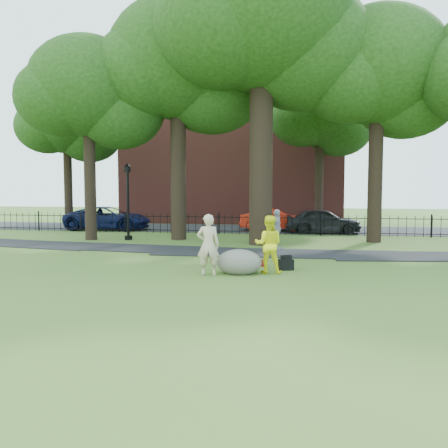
% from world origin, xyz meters
% --- Properties ---
extents(ground, '(120.00, 120.00, 0.00)m').
position_xyz_m(ground, '(0.00, 0.00, 0.00)').
color(ground, '#3C5C20').
rests_on(ground, ground).
extents(footpath, '(36.07, 3.85, 0.03)m').
position_xyz_m(footpath, '(1.00, 3.90, 0.00)').
color(footpath, black).
rests_on(footpath, ground).
extents(street, '(80.00, 7.00, 0.02)m').
position_xyz_m(street, '(0.00, 16.00, 0.00)').
color(street, black).
rests_on(street, ground).
extents(iron_fence, '(44.00, 0.04, 1.20)m').
position_xyz_m(iron_fence, '(0.00, 12.00, 0.60)').
color(iron_fence, black).
rests_on(iron_fence, ground).
extents(brick_building, '(18.00, 8.00, 12.00)m').
position_xyz_m(brick_building, '(-4.00, 24.00, 6.00)').
color(brick_building, maroon).
rests_on(brick_building, ground).
extents(big_tree, '(10.08, 8.61, 14.37)m').
position_xyz_m(big_tree, '(0.13, 7.09, 10.14)').
color(big_tree, black).
rests_on(big_tree, ground).
extents(tree_row, '(26.82, 7.96, 12.42)m').
position_xyz_m(tree_row, '(0.52, 8.40, 8.15)').
color(tree_row, black).
rests_on(tree_row, ground).
extents(woman, '(0.74, 0.55, 1.83)m').
position_xyz_m(woman, '(-0.75, -1.21, 0.92)').
color(woman, beige).
rests_on(woman, ground).
extents(man, '(0.87, 0.68, 1.77)m').
position_xyz_m(man, '(0.98, -0.49, 0.88)').
color(man, '#FFF615').
rests_on(man, ground).
extents(pedestrian, '(0.68, 1.10, 1.75)m').
position_xyz_m(pedestrian, '(0.87, 5.16, 0.88)').
color(pedestrian, '#9D9DA1').
rests_on(pedestrian, ground).
extents(boulder, '(1.44, 1.13, 0.80)m').
position_xyz_m(boulder, '(0.11, -0.76, 0.40)').
color(boulder, '#636152').
rests_on(boulder, ground).
extents(lamppost, '(0.40, 0.40, 4.01)m').
position_xyz_m(lamppost, '(-7.06, 7.83, 1.97)').
color(lamppost, black).
rests_on(lamppost, ground).
extents(backpack, '(0.52, 0.42, 0.34)m').
position_xyz_m(backpack, '(1.49, 0.13, 0.17)').
color(backpack, black).
rests_on(backpack, ground).
extents(red_bag, '(0.31, 0.20, 0.21)m').
position_xyz_m(red_bag, '(0.64, 0.66, 0.11)').
color(red_bag, maroon).
rests_on(red_bag, ground).
extents(red_sedan, '(4.47, 1.68, 1.46)m').
position_xyz_m(red_sedan, '(0.12, 14.88, 0.73)').
color(red_sedan, red).
rests_on(red_sedan, ground).
extents(navy_van, '(5.79, 2.98, 1.56)m').
position_xyz_m(navy_van, '(-10.85, 13.50, 0.78)').
color(navy_van, '#0C123C').
rests_on(navy_van, ground).
extents(grey_car, '(4.60, 2.04, 1.54)m').
position_xyz_m(grey_car, '(3.19, 13.50, 0.77)').
color(grey_car, black).
rests_on(grey_car, ground).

